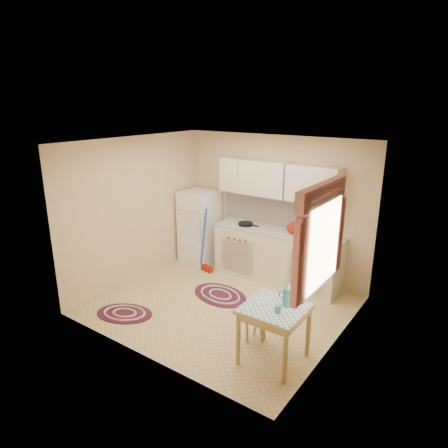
{
  "coord_description": "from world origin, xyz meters",
  "views": [
    {
      "loc": [
        3.25,
        -4.51,
        3.06
      ],
      "look_at": [
        -0.12,
        0.25,
        1.24
      ],
      "focal_mm": 32.0,
      "sensor_mm": 36.0,
      "label": 1
    }
  ],
  "objects_px": {
    "base_cabinets": "(277,257)",
    "table": "(274,334)",
    "fridge": "(199,227)",
    "stool": "(255,326)"
  },
  "relations": [
    {
      "from": "fridge",
      "to": "base_cabinets",
      "type": "bearing_deg",
      "value": 1.71
    },
    {
      "from": "base_cabinets",
      "to": "table",
      "type": "relative_size",
      "value": 3.12
    },
    {
      "from": "table",
      "to": "stool",
      "type": "relative_size",
      "value": 1.71
    },
    {
      "from": "base_cabinets",
      "to": "table",
      "type": "height_order",
      "value": "base_cabinets"
    },
    {
      "from": "fridge",
      "to": "stool",
      "type": "bearing_deg",
      "value": -36.96
    },
    {
      "from": "table",
      "to": "stool",
      "type": "height_order",
      "value": "table"
    },
    {
      "from": "fridge",
      "to": "table",
      "type": "bearing_deg",
      "value": -36.05
    },
    {
      "from": "fridge",
      "to": "stool",
      "type": "xyz_separation_m",
      "value": [
        2.33,
        -1.75,
        -0.49
      ]
    },
    {
      "from": "fridge",
      "to": "table",
      "type": "xyz_separation_m",
      "value": [
        2.74,
        -1.99,
        -0.34
      ]
    },
    {
      "from": "base_cabinets",
      "to": "table",
      "type": "bearing_deg",
      "value": -62.64
    }
  ]
}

